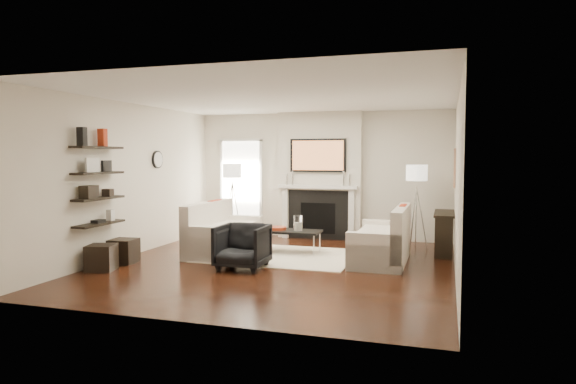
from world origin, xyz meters
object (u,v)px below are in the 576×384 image
(loveseat_right_base, at_px, (381,249))
(ottoman_near, at_px, (124,251))
(coffee_table, at_px, (290,231))
(loveseat_left_base, at_px, (225,242))
(armchair, at_px, (242,244))
(lamp_right_shade, at_px, (417,173))
(lamp_left_shade, at_px, (232,171))

(loveseat_right_base, bearing_deg, ottoman_near, -161.01)
(ottoman_near, bearing_deg, coffee_table, 35.00)
(loveseat_left_base, xyz_separation_m, armchair, (0.79, -1.07, 0.17))
(ottoman_near, bearing_deg, loveseat_right_base, 18.99)
(coffee_table, distance_m, armchair, 1.48)
(loveseat_left_base, bearing_deg, armchair, -53.66)
(loveseat_left_base, xyz_separation_m, lamp_right_shade, (3.28, 1.56, 1.24))
(lamp_right_shade, xyz_separation_m, ottoman_near, (-4.52, -2.85, -1.25))
(coffee_table, xyz_separation_m, armchair, (-0.34, -1.44, -0.02))
(loveseat_right_base, height_order, armchair, armchair)
(armchair, height_order, lamp_right_shade, lamp_right_shade)
(lamp_left_shade, bearing_deg, loveseat_right_base, -26.10)
(lamp_left_shade, relative_size, lamp_right_shade, 1.00)
(armchair, xyz_separation_m, lamp_left_shade, (-1.41, 2.85, 1.07))
(lamp_right_shade, bearing_deg, lamp_left_shade, 176.85)
(loveseat_left_base, xyz_separation_m, ottoman_near, (-1.24, -1.28, -0.01))
(lamp_right_shade, bearing_deg, loveseat_left_base, -154.53)
(lamp_right_shade, bearing_deg, coffee_table, -151.09)
(lamp_left_shade, distance_m, lamp_right_shade, 3.91)
(loveseat_left_base, relative_size, lamp_right_shade, 4.50)
(loveseat_right_base, distance_m, ottoman_near, 4.27)
(loveseat_left_base, xyz_separation_m, loveseat_right_base, (2.80, 0.10, 0.00))
(loveseat_left_base, relative_size, lamp_left_shade, 4.50)
(loveseat_right_base, bearing_deg, coffee_table, 170.78)
(loveseat_right_base, bearing_deg, lamp_left_shade, 153.90)
(loveseat_right_base, height_order, lamp_left_shade, lamp_left_shade)
(loveseat_left_base, relative_size, armchair, 2.35)
(lamp_right_shade, bearing_deg, ottoman_near, -147.80)
(loveseat_right_base, relative_size, ottoman_near, 4.50)
(loveseat_right_base, distance_m, armchair, 2.33)
(ottoman_near, bearing_deg, lamp_right_shade, 32.20)
(coffee_table, height_order, armchair, armchair)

